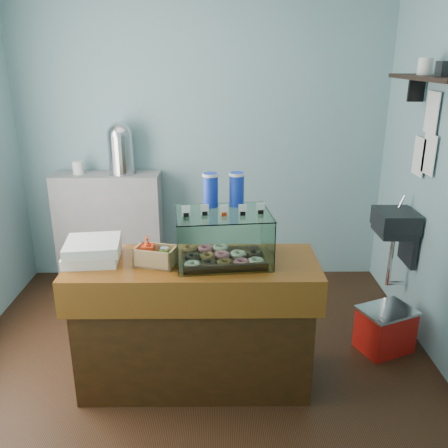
{
  "coord_description": "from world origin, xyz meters",
  "views": [
    {
      "loc": [
        0.17,
        -3.03,
        2.13
      ],
      "look_at": [
        0.2,
        -0.15,
        1.12
      ],
      "focal_mm": 38.0,
      "sensor_mm": 36.0,
      "label": 1
    }
  ],
  "objects_px": {
    "counter": "(195,322)",
    "display_case": "(222,233)",
    "coffee_urn": "(121,147)",
    "red_cooler": "(385,329)"
  },
  "relations": [
    {
      "from": "counter",
      "to": "coffee_urn",
      "type": "distance_m",
      "value": 1.96
    },
    {
      "from": "display_case",
      "to": "red_cooler",
      "type": "bearing_deg",
      "value": 8.06
    },
    {
      "from": "counter",
      "to": "red_cooler",
      "type": "distance_m",
      "value": 1.5
    },
    {
      "from": "display_case",
      "to": "coffee_urn",
      "type": "distance_m",
      "value": 1.82
    },
    {
      "from": "counter",
      "to": "coffee_urn",
      "type": "height_order",
      "value": "coffee_urn"
    },
    {
      "from": "counter",
      "to": "display_case",
      "type": "distance_m",
      "value": 0.65
    },
    {
      "from": "counter",
      "to": "red_cooler",
      "type": "height_order",
      "value": "counter"
    },
    {
      "from": "display_case",
      "to": "red_cooler",
      "type": "xyz_separation_m",
      "value": [
        1.24,
        0.31,
        -0.9
      ]
    },
    {
      "from": "coffee_urn",
      "to": "red_cooler",
      "type": "distance_m",
      "value": 2.76
    },
    {
      "from": "coffee_urn",
      "to": "red_cooler",
      "type": "xyz_separation_m",
      "value": [
        2.17,
        -1.23,
        -1.18
      ]
    }
  ]
}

